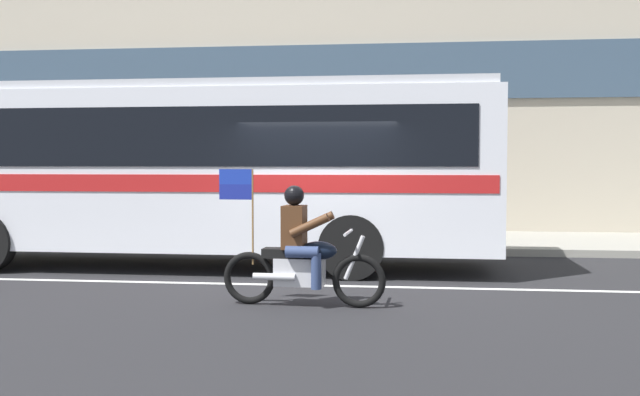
% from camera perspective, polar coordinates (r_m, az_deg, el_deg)
% --- Properties ---
extents(ground_plane, '(60.00, 60.00, 0.00)m').
position_cam_1_polar(ground_plane, '(11.50, -0.24, -6.48)').
color(ground_plane, black).
extents(sidewalk_curb, '(28.00, 3.80, 0.15)m').
position_cam_1_polar(sidewalk_curb, '(16.52, 1.92, -3.39)').
color(sidewalk_curb, gray).
rests_on(sidewalk_curb, ground_plane).
extents(lane_center_stripe, '(26.60, 0.14, 0.01)m').
position_cam_1_polar(lane_center_stripe, '(10.91, -0.63, -6.96)').
color(lane_center_stripe, silver).
rests_on(lane_center_stripe, ground_plane).
extents(office_building_facade, '(28.00, 0.89, 11.88)m').
position_cam_1_polar(office_building_facade, '(19.15, 2.54, 15.13)').
color(office_building_facade, '#B2A893').
rests_on(office_building_facade, ground_plane).
extents(transit_bus, '(10.66, 2.70, 3.22)m').
position_cam_1_polar(transit_bus, '(13.01, -10.06, 2.88)').
color(transit_bus, silver).
rests_on(transit_bus, ground_plane).
extents(motorcycle_with_rider, '(2.19, 0.64, 1.78)m').
position_cam_1_polar(motorcycle_with_rider, '(9.30, -1.49, -4.54)').
color(motorcycle_with_rider, black).
rests_on(motorcycle_with_rider, ground_plane).
extents(fire_hydrant, '(0.22, 0.30, 0.75)m').
position_cam_1_polar(fire_hydrant, '(15.39, -5.83, -2.20)').
color(fire_hydrant, red).
rests_on(fire_hydrant, sidewalk_curb).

